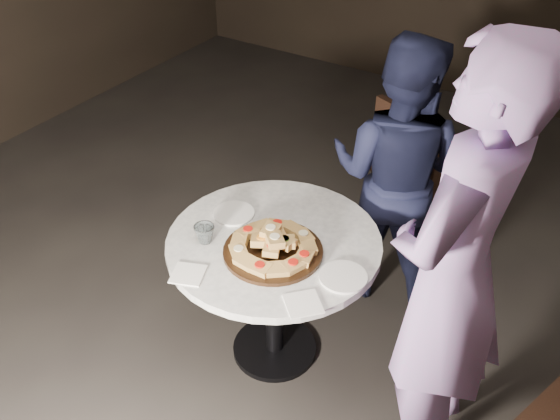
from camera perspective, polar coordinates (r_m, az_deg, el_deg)
name	(u,v)px	position (r m, az deg, el deg)	size (l,w,h in m)	color
floor	(273,368)	(3.16, -0.62, -14.29)	(7.00, 7.00, 0.00)	black
table	(274,262)	(2.83, -0.55, -4.82)	(0.96, 0.96, 0.72)	black
serving_board	(273,251)	(2.67, -0.65, -3.79)	(0.43, 0.43, 0.02)	black
focaccia_pile	(274,244)	(2.64, -0.60, -3.13)	(0.39, 0.37, 0.10)	#B28645
plate_left	(234,213)	(2.90, -4.25, -0.31)	(0.19, 0.19, 0.01)	white
plate_right	(343,277)	(2.56, 5.80, -6.10)	(0.20, 0.20, 0.01)	white
water_glass	(205,234)	(2.73, -6.91, -2.17)	(0.09, 0.09, 0.08)	silver
napkin_near	(188,274)	(2.60, -8.41, -5.82)	(0.13, 0.13, 0.01)	white
napkin_far	(303,304)	(2.44, 2.13, -8.57)	(0.14, 0.14, 0.01)	white
chair_far	(415,168)	(3.63, 12.24, 3.78)	(0.58, 0.60, 0.95)	black
diner_navy	(396,174)	(3.20, 10.55, 3.28)	(0.71, 0.56, 1.47)	black
diner_teal	(452,275)	(2.34, 15.49, -5.73)	(0.67, 0.44, 1.85)	#866BA9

